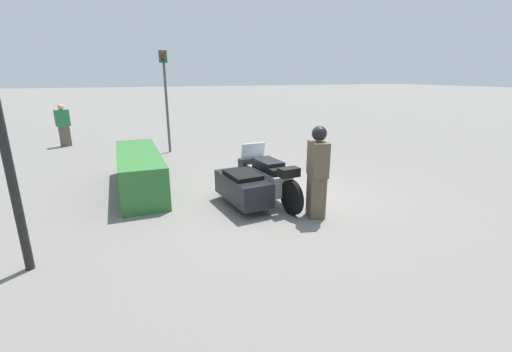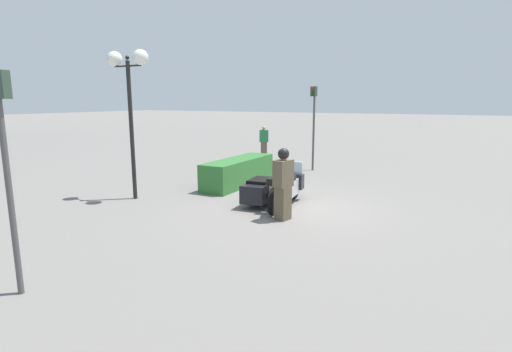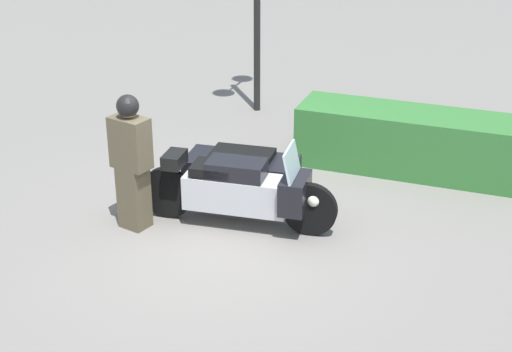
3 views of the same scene
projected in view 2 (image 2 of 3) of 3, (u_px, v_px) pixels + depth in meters
name	position (u px, v px, depth m)	size (l,w,h in m)	color
ground_plane	(291.00, 208.00, 11.11)	(160.00, 160.00, 0.00)	slate
police_motorcycle	(273.00, 188.00, 11.41)	(2.64, 1.38, 1.18)	black
officer_rider	(283.00, 182.00, 9.86)	(0.55, 0.40, 1.81)	brown
hedge_bush_curbside	(238.00, 172.00, 14.06)	(3.54, 0.96, 0.93)	#337033
twin_lamp_post	(128.00, 77.00, 11.50)	(0.44, 1.45, 4.35)	black
traffic_light_near	(314.00, 116.00, 16.62)	(0.23, 0.29, 3.50)	#4C4C4C
traffic_light_far	(7.00, 151.00, 5.82)	(0.22, 0.28, 3.37)	#4C4C4C
pedestrian_bystander	(264.00, 141.00, 20.87)	(0.46, 0.54, 1.63)	brown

